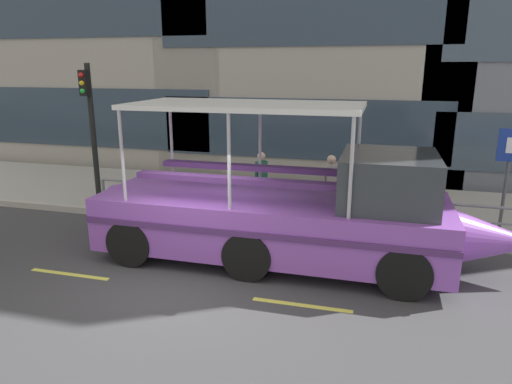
{
  "coord_description": "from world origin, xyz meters",
  "views": [
    {
      "loc": [
        3.57,
        -7.88,
        4.11
      ],
      "look_at": [
        0.85,
        2.06,
        1.3
      ],
      "focal_mm": 32.43,
      "sensor_mm": 36.0,
      "label": 1
    }
  ],
  "objects_px": {
    "parking_sign": "(509,164)",
    "pedestrian_mid_left": "(331,180)",
    "pedestrian_near_bow": "(428,181)",
    "traffic_light_pole": "(90,119)",
    "duck_tour_boat": "(294,213)",
    "pedestrian_mid_right": "(261,176)"
  },
  "relations": [
    {
      "from": "parking_sign",
      "to": "duck_tour_boat",
      "type": "relative_size",
      "value": 0.28
    },
    {
      "from": "traffic_light_pole",
      "to": "pedestrian_near_bow",
      "type": "xyz_separation_m",
      "value": [
        9.49,
        0.67,
        -1.41
      ]
    },
    {
      "from": "pedestrian_mid_left",
      "to": "pedestrian_mid_right",
      "type": "xyz_separation_m",
      "value": [
        -1.9,
        0.01,
        -0.01
      ]
    },
    {
      "from": "parking_sign",
      "to": "traffic_light_pole",
      "type": "bearing_deg",
      "value": 179.56
    },
    {
      "from": "duck_tour_boat",
      "to": "pedestrian_mid_left",
      "type": "relative_size",
      "value": 5.45
    },
    {
      "from": "pedestrian_mid_left",
      "to": "duck_tour_boat",
      "type": "bearing_deg",
      "value": -99.98
    },
    {
      "from": "duck_tour_boat",
      "to": "traffic_light_pole",
      "type": "bearing_deg",
      "value": 159.04
    },
    {
      "from": "traffic_light_pole",
      "to": "pedestrian_mid_right",
      "type": "distance_m",
      "value": 5.32
    },
    {
      "from": "pedestrian_mid_right",
      "to": "parking_sign",
      "type": "bearing_deg",
      "value": -2.35
    },
    {
      "from": "duck_tour_boat",
      "to": "pedestrian_near_bow",
      "type": "relative_size",
      "value": 5.39
    },
    {
      "from": "traffic_light_pole",
      "to": "pedestrian_near_bow",
      "type": "height_order",
      "value": "traffic_light_pole"
    },
    {
      "from": "pedestrian_near_bow",
      "to": "traffic_light_pole",
      "type": "bearing_deg",
      "value": -175.95
    },
    {
      "from": "traffic_light_pole",
      "to": "parking_sign",
      "type": "relative_size",
      "value": 1.57
    },
    {
      "from": "parking_sign",
      "to": "pedestrian_mid_left",
      "type": "distance_m",
      "value": 4.19
    },
    {
      "from": "parking_sign",
      "to": "pedestrian_mid_right",
      "type": "bearing_deg",
      "value": 177.65
    },
    {
      "from": "pedestrian_mid_left",
      "to": "parking_sign",
      "type": "bearing_deg",
      "value": -3.35
    },
    {
      "from": "pedestrian_mid_left",
      "to": "traffic_light_pole",
      "type": "bearing_deg",
      "value": -178.72
    },
    {
      "from": "parking_sign",
      "to": "pedestrian_mid_left",
      "type": "xyz_separation_m",
      "value": [
        -4.12,
        0.24,
        -0.71
      ]
    },
    {
      "from": "parking_sign",
      "to": "pedestrian_mid_right",
      "type": "xyz_separation_m",
      "value": [
        -6.02,
        0.25,
        -0.72
      ]
    },
    {
      "from": "pedestrian_near_bow",
      "to": "pedestrian_mid_left",
      "type": "bearing_deg",
      "value": -168.2
    },
    {
      "from": "traffic_light_pole",
      "to": "duck_tour_boat",
      "type": "distance_m",
      "value": 7.18
    },
    {
      "from": "duck_tour_boat",
      "to": "pedestrian_near_bow",
      "type": "height_order",
      "value": "duck_tour_boat"
    }
  ]
}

